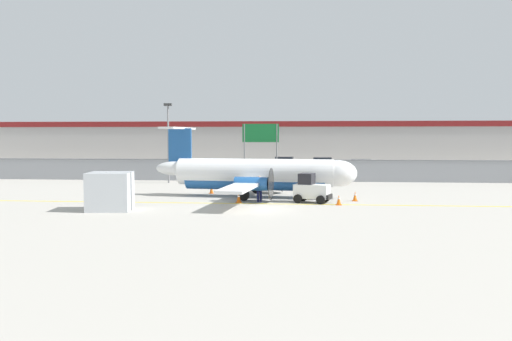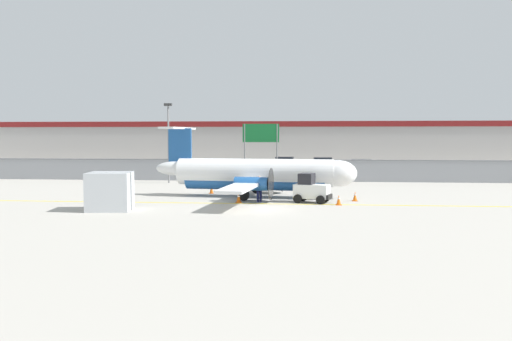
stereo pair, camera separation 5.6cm
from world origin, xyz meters
The scene contains 22 objects.
ground_plane centered at (0.00, 2.00, 0.00)m, with size 140.00×140.00×0.01m.
perimeter_fence centered at (0.00, 18.00, 1.12)m, with size 98.00×0.10×2.10m.
parking_lot_strip centered at (0.00, 29.50, 0.06)m, with size 98.00×17.00×0.12m.
background_building centered at (0.00, 47.99, 3.26)m, with size 91.00×8.10×6.50m.
commuter_airplane centered at (-0.04, 5.52, 1.60)m, with size 14.49×16.08×4.92m.
baggage_tug centered at (3.59, 2.89, 0.86)m, with size 2.55×1.94×1.88m.
ground_crew_worker centered at (0.24, 2.96, 0.95)m, with size 0.52×0.46×1.70m.
cargo_container centered at (-8.04, -1.55, 1.10)m, with size 2.63×2.28×2.20m.
traffic_cone_near_left centered at (-3.72, 7.41, 0.31)m, with size 0.36×0.36×0.64m.
traffic_cone_near_right centered at (-1.05, 2.41, 0.31)m, with size 0.36×0.36×0.64m.
traffic_cone_far_left centered at (5.29, 1.82, 0.31)m, with size 0.36×0.36×0.64m.
traffic_cone_far_right centered at (6.51, 3.87, 0.31)m, with size 0.36×0.36×0.64m.
parked_car_0 centered at (-15.89, 23.23, 0.89)m, with size 4.22×2.04×1.58m.
parked_car_1 centered at (-10.41, 26.51, 0.89)m, with size 4.36×2.35×1.58m.
parked_car_2 centered at (-6.51, 24.56, 0.89)m, with size 4.33×2.29×1.58m.
parked_car_3 centered at (-3.07, 26.77, 0.89)m, with size 4.31×2.23×1.58m.
parked_car_4 centered at (1.05, 33.65, 0.89)m, with size 4.33×2.28×1.58m.
parked_car_5 centered at (5.55, 32.49, 0.89)m, with size 4.31×2.23×1.58m.
parked_car_6 centered at (9.86, 27.59, 0.89)m, with size 4.30×2.22×1.58m.
parked_car_7 centered at (15.88, 25.10, 0.89)m, with size 4.33×2.28×1.58m.
apron_light_pole centered at (-9.12, 15.46, 4.30)m, with size 0.70×0.30×7.27m.
highway_sign centered at (-0.99, 19.68, 4.14)m, with size 3.60×0.14×5.50m.
Camera 2 is at (2.89, -29.26, 4.26)m, focal length 35.00 mm.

